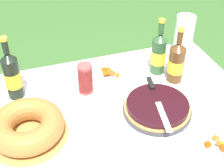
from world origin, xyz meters
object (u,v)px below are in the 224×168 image
at_px(cup_stack, 85,79).
at_px(paper_towel_roll, 184,34).
at_px(snack_plate_left, 109,73).
at_px(berry_tart, 157,108).
at_px(cider_bottle_amber, 176,62).
at_px(bundt_cake, 27,126).
at_px(juice_bottle_red, 12,75).
at_px(serving_knife, 156,98).
at_px(snack_plate_near, 219,145).
at_px(cider_bottle_green, 159,53).

bearing_deg(cup_stack, paper_towel_roll, 17.05).
bearing_deg(snack_plate_left, cup_stack, -148.32).
bearing_deg(berry_tart, cup_stack, 137.67).
distance_m(cider_bottle_amber, paper_towel_roll, 0.31).
xyz_separation_m(bundt_cake, cup_stack, (0.31, 0.21, 0.03)).
bearing_deg(paper_towel_roll, juice_bottle_red, -173.00).
relative_size(serving_knife, cider_bottle_amber, 1.22).
xyz_separation_m(berry_tart, cider_bottle_amber, (0.19, 0.20, 0.08)).
bearing_deg(paper_towel_roll, cup_stack, -162.95).
distance_m(serving_knife, paper_towel_roll, 0.56).
height_order(berry_tart, paper_towel_roll, paper_towel_roll).
height_order(snack_plate_left, paper_towel_roll, paper_towel_roll).
distance_m(bundt_cake, cider_bottle_amber, 0.80).
distance_m(berry_tart, paper_towel_roll, 0.59).
bearing_deg(cup_stack, snack_plate_near, -50.55).
relative_size(cider_bottle_green, cider_bottle_amber, 1.03).
bearing_deg(snack_plate_near, snack_plate_left, 114.01).
bearing_deg(cider_bottle_green, snack_plate_left, 169.77).
height_order(cider_bottle_amber, paper_towel_roll, cider_bottle_amber).
relative_size(cup_stack, snack_plate_near, 0.78).
bearing_deg(snack_plate_near, serving_knife, 116.54).
xyz_separation_m(bundt_cake, snack_plate_near, (0.74, -0.31, -0.04)).
bearing_deg(juice_bottle_red, bundt_cake, -84.67).
relative_size(serving_knife, snack_plate_near, 1.79).
distance_m(berry_tart, juice_bottle_red, 0.70).
relative_size(snack_plate_left, paper_towel_roll, 0.89).
height_order(bundt_cake, cup_stack, cup_stack).
distance_m(juice_bottle_red, snack_plate_left, 0.51).
xyz_separation_m(cider_bottle_amber, snack_plate_near, (-0.04, -0.48, -0.10)).
relative_size(cup_stack, paper_towel_roll, 0.71).
bearing_deg(cider_bottle_green, berry_tart, -114.76).
bearing_deg(juice_bottle_red, cup_stack, -13.06).
relative_size(cup_stack, cider_bottle_green, 0.52).
bearing_deg(cider_bottle_amber, berry_tart, -133.49).
bearing_deg(bundt_cake, snack_plate_left, 33.52).
relative_size(berry_tart, cup_stack, 1.97).
distance_m(bundt_cake, juice_bottle_red, 0.30).
relative_size(bundt_cake, cider_bottle_green, 1.10).
distance_m(berry_tart, snack_plate_near, 0.32).
xyz_separation_m(serving_knife, juice_bottle_red, (-0.62, 0.30, 0.06)).
bearing_deg(berry_tart, paper_towel_roll, 50.44).
height_order(cup_stack, snack_plate_left, cup_stack).
height_order(cider_bottle_amber, snack_plate_left, cider_bottle_amber).
height_order(berry_tart, snack_plate_near, berry_tart).
relative_size(cider_bottle_green, paper_towel_roll, 1.37).
bearing_deg(paper_towel_roll, snack_plate_left, -168.21).
bearing_deg(snack_plate_near, bundt_cake, 157.05).
height_order(serving_knife, snack_plate_near, serving_knife).
bearing_deg(cider_bottle_green, cup_stack, -173.23).
bearing_deg(juice_bottle_red, cider_bottle_green, -2.19).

